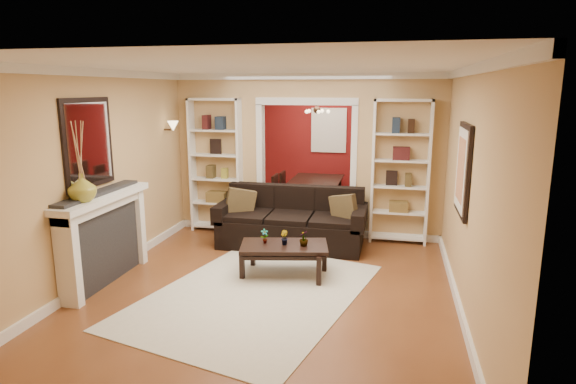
% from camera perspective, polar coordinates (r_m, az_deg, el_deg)
% --- Properties ---
extents(floor, '(8.00, 8.00, 0.00)m').
position_cam_1_polar(floor, '(7.29, 0.40, -7.51)').
color(floor, brown).
rests_on(floor, ground).
extents(ceiling, '(8.00, 8.00, 0.00)m').
position_cam_1_polar(ceiling, '(6.87, 0.43, 14.21)').
color(ceiling, white).
rests_on(ceiling, ground).
extents(wall_back, '(8.00, 0.00, 8.00)m').
position_cam_1_polar(wall_back, '(10.87, 4.88, 6.28)').
color(wall_back, tan).
rests_on(wall_back, ground).
extents(wall_front, '(8.00, 0.00, 8.00)m').
position_cam_1_polar(wall_front, '(3.26, -14.66, -8.03)').
color(wall_front, tan).
rests_on(wall_front, ground).
extents(wall_left, '(0.00, 8.00, 8.00)m').
position_cam_1_polar(wall_left, '(7.74, -16.13, 3.48)').
color(wall_left, tan).
rests_on(wall_left, ground).
extents(wall_right, '(0.00, 8.00, 8.00)m').
position_cam_1_polar(wall_right, '(6.85, 19.16, 2.20)').
color(wall_right, tan).
rests_on(wall_right, ground).
extents(partition_wall, '(4.50, 0.15, 2.70)m').
position_cam_1_polar(partition_wall, '(8.12, 2.20, 4.33)').
color(partition_wall, tan).
rests_on(partition_wall, floor).
extents(red_back_panel, '(4.44, 0.04, 2.64)m').
position_cam_1_polar(red_back_panel, '(10.84, 4.86, 6.11)').
color(red_back_panel, maroon).
rests_on(red_back_panel, floor).
extents(dining_window, '(0.78, 0.03, 0.98)m').
position_cam_1_polar(dining_window, '(10.78, 4.85, 7.30)').
color(dining_window, '#8CA5CC').
rests_on(dining_window, wall_back).
extents(area_rug, '(2.95, 3.61, 0.01)m').
position_cam_1_polar(area_rug, '(5.99, -3.93, -12.01)').
color(area_rug, beige).
rests_on(area_rug, floor).
extents(sofa, '(2.33, 1.01, 0.91)m').
position_cam_1_polar(sofa, '(7.59, 0.37, -3.10)').
color(sofa, black).
rests_on(sofa, floor).
extents(pillow_left, '(0.45, 0.33, 0.45)m').
position_cam_1_polar(pillow_left, '(7.73, -5.66, -1.24)').
color(pillow_left, brown).
rests_on(pillow_left, sofa).
extents(pillow_right, '(0.43, 0.29, 0.42)m').
position_cam_1_polar(pillow_right, '(7.40, 6.62, -2.00)').
color(pillow_right, brown).
rests_on(pillow_right, sofa).
extents(coffee_table, '(1.24, 0.83, 0.43)m').
position_cam_1_polar(coffee_table, '(6.48, -0.46, -8.06)').
color(coffee_table, black).
rests_on(coffee_table, floor).
extents(plant_left, '(0.12, 0.11, 0.20)m').
position_cam_1_polar(plant_left, '(6.44, -2.78, -5.25)').
color(plant_left, '#336626').
rests_on(plant_left, coffee_table).
extents(plant_center, '(0.13, 0.13, 0.19)m').
position_cam_1_polar(plant_center, '(6.38, -0.47, -5.43)').
color(plant_center, '#336626').
rests_on(plant_center, coffee_table).
extents(plant_right, '(0.15, 0.15, 0.21)m').
position_cam_1_polar(plant_right, '(6.32, 1.89, -5.53)').
color(plant_right, '#336626').
rests_on(plant_right, coffee_table).
extents(bookshelf_left, '(0.90, 0.30, 2.30)m').
position_cam_1_polar(bookshelf_left, '(8.40, -8.49, 3.10)').
color(bookshelf_left, white).
rests_on(bookshelf_left, floor).
extents(bookshelf_right, '(0.90, 0.30, 2.30)m').
position_cam_1_polar(bookshelf_right, '(7.85, 13.17, 2.28)').
color(bookshelf_right, white).
rests_on(bookshelf_right, floor).
extents(fireplace, '(0.32, 1.70, 1.16)m').
position_cam_1_polar(fireplace, '(6.57, -20.73, -5.23)').
color(fireplace, white).
rests_on(fireplace, floor).
extents(vase, '(0.36, 0.36, 0.33)m').
position_cam_1_polar(vase, '(6.09, -23.21, 0.49)').
color(vase, olive).
rests_on(vase, fireplace).
extents(mirror, '(0.03, 0.95, 1.10)m').
position_cam_1_polar(mirror, '(6.41, -22.60, 5.37)').
color(mirror, silver).
rests_on(mirror, wall_left).
extents(wall_sconce, '(0.18, 0.18, 0.22)m').
position_cam_1_polar(wall_sconce, '(8.13, -13.85, 7.40)').
color(wall_sconce, '#FFE0A5').
rests_on(wall_sconce, wall_left).
extents(framed_art, '(0.04, 0.85, 1.05)m').
position_cam_1_polar(framed_art, '(5.83, 19.97, 2.51)').
color(framed_art, black).
rests_on(framed_art, wall_right).
extents(dining_table, '(1.82, 1.02, 0.64)m').
position_cam_1_polar(dining_table, '(9.70, 3.32, -0.58)').
color(dining_table, black).
rests_on(dining_table, floor).
extents(dining_chair_nw, '(0.45, 0.45, 0.82)m').
position_cam_1_polar(dining_chair_nw, '(9.49, -0.24, -0.29)').
color(dining_chair_nw, black).
rests_on(dining_chair_nw, floor).
extents(dining_chair_ne, '(0.60, 0.60, 0.94)m').
position_cam_1_polar(dining_chair_ne, '(9.30, 6.38, -0.22)').
color(dining_chair_ne, black).
rests_on(dining_chair_ne, floor).
extents(dining_chair_sw, '(0.47, 0.47, 0.78)m').
position_cam_1_polar(dining_chair_sw, '(10.07, 0.51, 0.32)').
color(dining_chair_sw, black).
rests_on(dining_chair_sw, floor).
extents(dining_chair_se, '(0.49, 0.49, 0.77)m').
position_cam_1_polar(dining_chair_se, '(9.90, 6.75, 0.02)').
color(dining_chair_se, black).
rests_on(dining_chair_se, floor).
extents(chandelier, '(0.50, 0.50, 0.30)m').
position_cam_1_polar(chandelier, '(9.53, 3.88, 9.52)').
color(chandelier, '#2F1F15').
rests_on(chandelier, ceiling).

